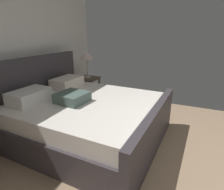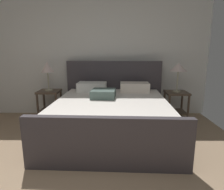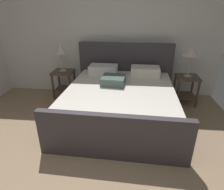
# 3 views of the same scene
# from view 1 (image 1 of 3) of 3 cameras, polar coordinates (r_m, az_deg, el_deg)

# --- Properties ---
(bed) EXTENTS (2.09, 2.24, 1.20)m
(bed) POSITION_cam_1_polar(r_m,az_deg,el_deg) (2.99, -8.39, -6.34)
(bed) COLOR #3B363B
(bed) RESTS_ON ground
(nightstand_right) EXTENTS (0.44, 0.44, 0.60)m
(nightstand_right) POSITION_cam_1_polar(r_m,az_deg,el_deg) (4.37, -7.20, 2.70)
(nightstand_right) COLOR brown
(nightstand_right) RESTS_ON ground
(table_lamp_right) EXTENTS (0.34, 0.34, 0.58)m
(table_lamp_right) POSITION_cam_1_polar(r_m,az_deg,el_deg) (4.24, -7.58, 11.58)
(table_lamp_right) COLOR #B7B293
(table_lamp_right) RESTS_ON nightstand_right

